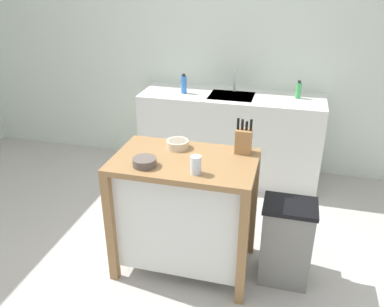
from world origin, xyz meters
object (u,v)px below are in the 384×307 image
object	(u,v)px
bottle_hand_soap	(298,90)
bottle_spray_cleaner	(184,84)
knife_block	(244,140)
kitchen_island	(185,208)
bowl_ceramic_small	(145,162)
trash_bin	(286,242)
drinking_cup	(196,165)
sink_faucet	(235,81)
bowl_ceramic_wide	(177,144)

from	to	relation	value
bottle_hand_soap	bottle_spray_cleaner	xyz separation A→B (m)	(-1.13, -0.12, 0.01)
knife_block	kitchen_island	bearing A→B (deg)	-150.85
kitchen_island	bowl_ceramic_small	xyz separation A→B (m)	(-0.22, -0.16, 0.42)
trash_bin	bowl_ceramic_small	bearing A→B (deg)	-168.22
bowl_ceramic_small	drinking_cup	size ratio (longest dim) A/B	1.32
drinking_cup	bottle_hand_soap	size ratio (longest dim) A/B	0.68
sink_faucet	knife_block	bearing A→B (deg)	-78.42
kitchen_island	knife_block	size ratio (longest dim) A/B	3.92
bowl_ceramic_wide	sink_faucet	world-z (taller)	sink_faucet
kitchen_island	bowl_ceramic_wide	world-z (taller)	bowl_ceramic_wide
bowl_ceramic_wide	drinking_cup	world-z (taller)	drinking_cup
bowl_ceramic_wide	trash_bin	xyz separation A→B (m)	(0.82, -0.13, -0.60)
bowl_ceramic_wide	drinking_cup	size ratio (longest dim) A/B	1.35
knife_block	bottle_hand_soap	bearing A→B (deg)	75.96
knife_block	bowl_ceramic_wide	bearing A→B (deg)	-175.02
kitchen_island	trash_bin	distance (m)	0.75
knife_block	bottle_spray_cleaner	distance (m)	1.48
kitchen_island	bottle_spray_cleaner	size ratio (longest dim) A/B	4.93
trash_bin	bottle_hand_soap	bearing A→B (deg)	90.65
sink_faucet	bottle_hand_soap	size ratio (longest dim) A/B	1.26
kitchen_island	knife_block	xyz separation A→B (m)	(0.37, 0.20, 0.48)
kitchen_island	drinking_cup	xyz separation A→B (m)	(0.12, -0.18, 0.45)
bowl_ceramic_wide	sink_faucet	size ratio (longest dim) A/B	0.73
trash_bin	bottle_spray_cleaner	size ratio (longest dim) A/B	3.19
bowl_ceramic_small	trash_bin	bearing A→B (deg)	11.78
drinking_cup	bottle_hand_soap	world-z (taller)	bottle_hand_soap
bowl_ceramic_wide	bottle_hand_soap	xyz separation A→B (m)	(0.81, 1.41, 0.06)
bowl_ceramic_wide	bowl_ceramic_small	bearing A→B (deg)	-110.84
sink_faucet	bowl_ceramic_small	bearing A→B (deg)	-99.13
kitchen_island	bottle_spray_cleaner	distance (m)	1.60
bottle_hand_soap	drinking_cup	bearing A→B (deg)	-108.40
drinking_cup	trash_bin	bearing A→B (deg)	19.76
sink_faucet	bottle_spray_cleaner	bearing A→B (deg)	-157.96
knife_block	drinking_cup	bearing A→B (deg)	-121.99
bowl_ceramic_wide	bottle_spray_cleaner	distance (m)	1.33
sink_faucet	bottle_spray_cleaner	world-z (taller)	sink_faucet
kitchen_island	bottle_hand_soap	bearing A→B (deg)	65.74
trash_bin	sink_faucet	size ratio (longest dim) A/B	2.86
knife_block	trash_bin	world-z (taller)	knife_block
knife_block	bowl_ceramic_small	world-z (taller)	knife_block
bowl_ceramic_small	drinking_cup	bearing A→B (deg)	-2.99
bowl_ceramic_wide	bottle_spray_cleaner	world-z (taller)	bottle_spray_cleaner
knife_block	bottle_hand_soap	size ratio (longest dim) A/B	1.42
trash_bin	bottle_hand_soap	size ratio (longest dim) A/B	3.61
bowl_ceramic_small	bottle_spray_cleaner	size ratio (longest dim) A/B	0.79
trash_bin	kitchen_island	bearing A→B (deg)	-177.35
bottle_spray_cleaner	bowl_ceramic_small	bearing A→B (deg)	-83.21
knife_block	drinking_cup	size ratio (longest dim) A/B	2.09
drinking_cup	bottle_spray_cleaner	distance (m)	1.73
sink_faucet	drinking_cup	bearing A→B (deg)	-88.27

